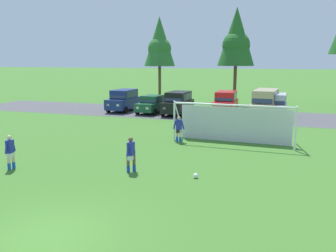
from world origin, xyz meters
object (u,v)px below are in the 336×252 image
parked_car_slot_center_right (265,103)px  parked_car_slot_right (275,106)px  parked_car_slot_center_left (178,103)px  player_midfield_center (10,152)px  player_striker_near (179,129)px  player_defender_far (131,154)px  parked_car_slot_center (226,102)px  soccer_goal (234,122)px  soccer_ball (196,176)px  parked_car_slot_far_left (124,100)px  parked_car_slot_left (152,104)px

parked_car_slot_center_right → parked_car_slot_right: parked_car_slot_center_right is taller
parked_car_slot_center_left → parked_car_slot_center_right: (7.94, 0.56, 0.23)m
player_midfield_center → parked_car_slot_center_right: (10.42, 19.59, 0.52)m
player_striker_near → parked_car_slot_center_left: (-3.37, 10.96, 0.29)m
player_defender_far → parked_car_slot_center_left: (-3.09, 17.63, 0.29)m
parked_car_slot_center → player_striker_near: bearing=-93.8°
soccer_goal → parked_car_slot_center_left: (-6.69, 10.08, -0.18)m
soccer_ball → parked_car_slot_far_left: parked_car_slot_far_left is taller
parked_car_slot_center_left → parked_car_slot_far_left: bearing=173.8°
player_defender_far → soccer_ball: bearing=1.0°
player_defender_far → parked_car_slot_center_left: parked_car_slot_center_left is taller
soccer_ball → player_midfield_center: 8.77m
soccer_goal → parked_car_slot_center: 12.16m
parked_car_slot_far_left → parked_car_slot_center_left: size_ratio=0.99×
player_striker_near → parked_car_slot_right: 12.97m
player_defender_far → parked_car_slot_left: 18.69m
parked_car_slot_left → parked_car_slot_far_left: bearing=171.2°
parked_car_slot_center → parked_car_slot_center_right: (3.71, -1.27, 0.23)m
soccer_ball → parked_car_slot_center_right: size_ratio=0.04×
player_midfield_center → soccer_goal: bearing=44.3°
soccer_ball → player_defender_far: player_defender_far is taller
soccer_goal → parked_car_slot_center_left: size_ratio=1.61×
soccer_goal → parked_car_slot_right: soccer_goal is taller
player_midfield_center → player_defender_far: bearing=14.1°
parked_car_slot_left → soccer_ball: bearing=-63.5°
soccer_goal → parked_car_slot_center: (-2.46, 11.91, -0.18)m
player_midfield_center → parked_car_slot_right: parked_car_slot_right is taller
parked_car_slot_right → soccer_ball: bearing=-98.2°
soccer_ball → parked_car_slot_right: bearing=81.8°
player_defender_far → parked_car_slot_far_left: parked_car_slot_far_left is taller
player_midfield_center → parked_car_slot_far_left: bearing=100.0°
player_striker_near → parked_car_slot_far_left: 14.89m
soccer_ball → player_defender_far: size_ratio=0.13×
parked_car_slot_center_left → player_striker_near: bearing=-72.9°
player_midfield_center → parked_car_slot_left: bearing=90.6°
player_striker_near → player_midfield_center: size_ratio=1.00×
parked_car_slot_left → parked_car_slot_center_left: 2.70m
soccer_goal → parked_car_slot_center_right: (1.25, 10.64, 0.05)m
parked_car_slot_center → parked_car_slot_center_left: bearing=-156.6°
parked_car_slot_left → parked_car_slot_right: size_ratio=0.93×
player_defender_far → parked_car_slot_far_left: bearing=116.3°
soccer_ball → parked_car_slot_center_right: parked_car_slot_center_right is taller
soccer_goal → parked_car_slot_far_left: size_ratio=1.62×
player_striker_near → parked_car_slot_right: parked_car_slot_right is taller
player_midfield_center → parked_car_slot_right: (11.27, 19.85, 0.29)m
parked_car_slot_center → player_defender_far: bearing=-93.3°
parked_car_slot_center_right → soccer_ball: bearing=-95.7°
player_defender_far → parked_car_slot_center_right: (4.85, 18.19, 0.52)m
player_midfield_center → parked_car_slot_center_right: size_ratio=0.33×
soccer_goal → parked_car_slot_center: soccer_goal is taller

